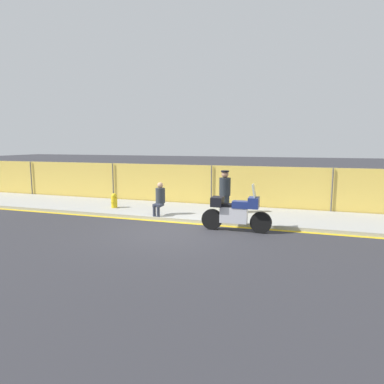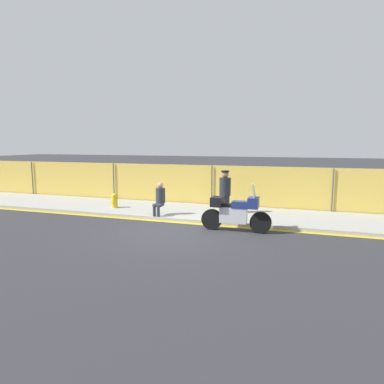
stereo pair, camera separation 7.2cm
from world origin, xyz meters
name	(u,v)px [view 1 (the left image)]	position (x,y,z in m)	size (l,w,h in m)	color
ground_plane	(175,232)	(0.00, 0.00, 0.00)	(120.00, 120.00, 0.00)	#2D2D33
sidewalk	(201,213)	(0.00, 2.87, 0.06)	(36.37, 3.15, 0.12)	#9E9E99
curb_paint_stripe	(187,223)	(0.00, 1.21, 0.00)	(36.37, 0.18, 0.01)	gold
storefront_fence	(212,186)	(0.00, 4.54, 0.92)	(34.55, 0.17, 1.83)	gold
motorcycle	(235,212)	(1.80, 0.68, 0.63)	(2.25, 0.52, 1.54)	black
officer_standing	(225,192)	(0.96, 2.86, 0.95)	(0.44, 0.44, 1.64)	#1E2328
person_seated_on_curb	(160,197)	(-1.27, 1.73, 0.80)	(0.36, 0.63, 1.22)	#2D3342
fire_hydrant	(114,201)	(-3.66, 2.44, 0.42)	(0.25, 0.32, 0.60)	gold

